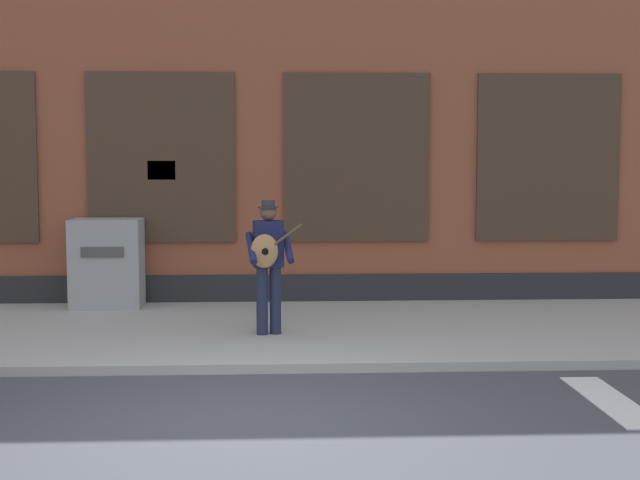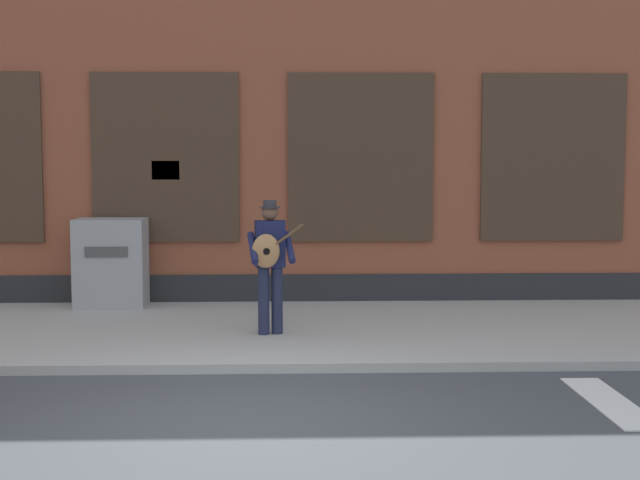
# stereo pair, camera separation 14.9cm
# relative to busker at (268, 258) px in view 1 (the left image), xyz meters

# --- Properties ---
(ground_plane) EXTENTS (160.00, 160.00, 0.00)m
(ground_plane) POSITION_rel_busker_xyz_m (-0.15, -3.70, -1.12)
(ground_plane) COLOR #424449
(sidewalk) EXTENTS (28.00, 4.48, 0.11)m
(sidewalk) POSITION_rel_busker_xyz_m (-0.15, 0.52, -1.06)
(sidewalk) COLOR #ADAAA3
(sidewalk) RESTS_ON ground
(building_backdrop) EXTENTS (28.00, 4.06, 6.90)m
(building_backdrop) POSITION_rel_busker_xyz_m (-0.15, 4.75, 2.33)
(building_backdrop) COLOR brown
(building_backdrop) RESTS_ON ground
(busker) EXTENTS (0.75, 0.60, 1.77)m
(busker) POSITION_rel_busker_xyz_m (0.00, 0.00, 0.00)
(busker) COLOR #1E233D
(busker) RESTS_ON sidewalk
(utility_box) EXTENTS (1.08, 0.70, 1.38)m
(utility_box) POSITION_rel_busker_xyz_m (-2.52, 2.31, -0.32)
(utility_box) COLOR #9E9E9E
(utility_box) RESTS_ON sidewalk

